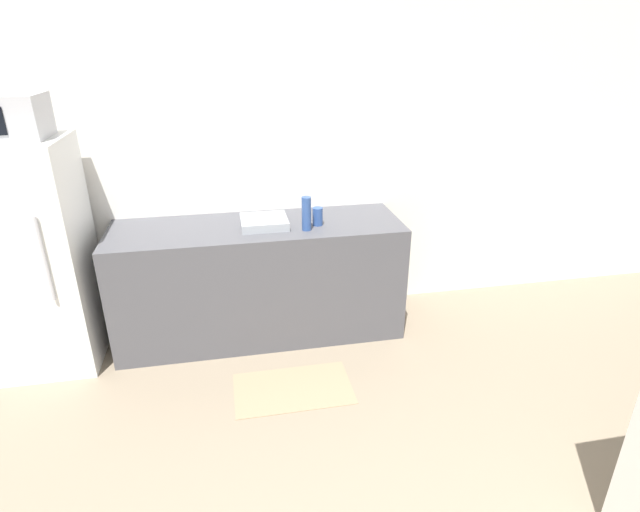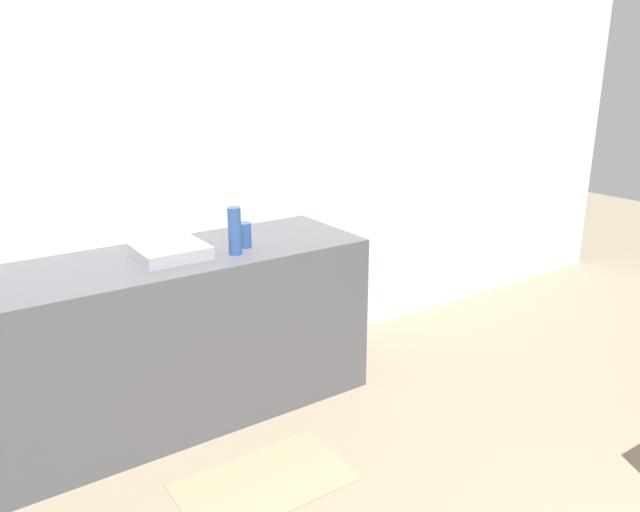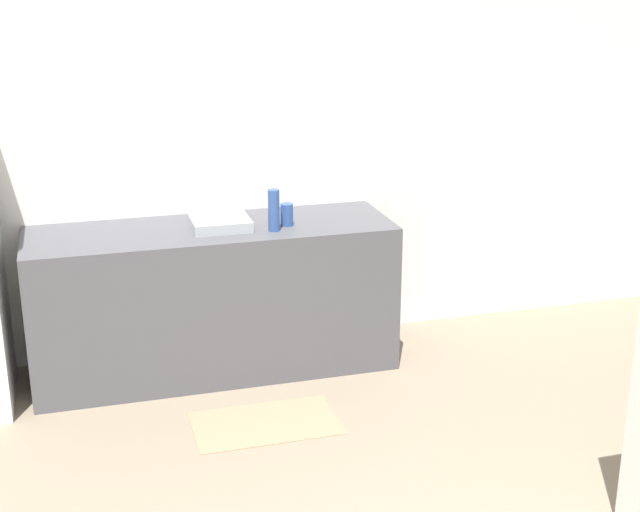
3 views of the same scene
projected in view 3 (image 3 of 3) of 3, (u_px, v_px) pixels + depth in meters
The scene contains 6 objects.
wall_back at pixel (208, 140), 5.25m from camera, with size 8.00×0.06×2.60m, color white.
counter at pixel (214, 299), 5.18m from camera, with size 2.07×0.66×0.87m, color #4C4C51.
sink_basin at pixel (220, 223), 5.02m from camera, with size 0.33×0.30×0.06m, color #9EA3A8.
bottle_tall at pixel (274, 210), 4.95m from camera, with size 0.06×0.06×0.24m, color #2D4C8C.
bottle_short at pixel (287, 215), 5.06m from camera, with size 0.07×0.07×0.13m, color #2D4C8C.
kitchen_rug at pixel (266, 423), 4.65m from camera, with size 0.76×0.45×0.01m, color #937A5B.
Camera 3 is at (-0.80, -1.90, 2.29)m, focal length 50.00 mm.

